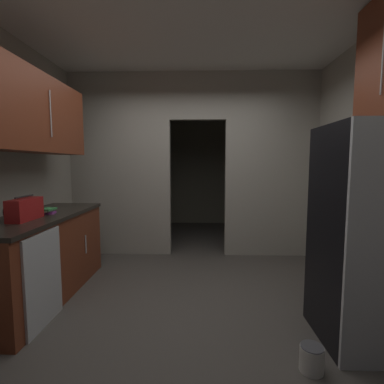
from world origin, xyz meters
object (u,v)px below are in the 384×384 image
Objects in this scene: refrigerator at (373,236)px; paint_can at (312,359)px; dishwasher at (44,280)px; boombox at (25,209)px; book_stack at (48,211)px.

refrigerator is 1.04m from paint_can.
dishwasher is at bearing 166.84° from paint_can.
boombox reaches higher than dishwasher.
refrigerator is at bearing 32.20° from paint_can.
book_stack is at bearing 166.61° from refrigerator.
dishwasher is 0.70m from boombox.
paint_can is at bearing -13.16° from dishwasher.
book_stack is at bearing 155.70° from paint_can.
refrigerator reaches higher than paint_can.
paint_can is (2.43, -0.75, -0.91)m from boombox.
dishwasher is at bearing -40.44° from boombox.
refrigerator is 2.77m from dishwasher.
refrigerator is 3.06m from book_stack.
book_stack is at bearing 82.50° from boombox.
refrigerator reaches higher than boombox.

